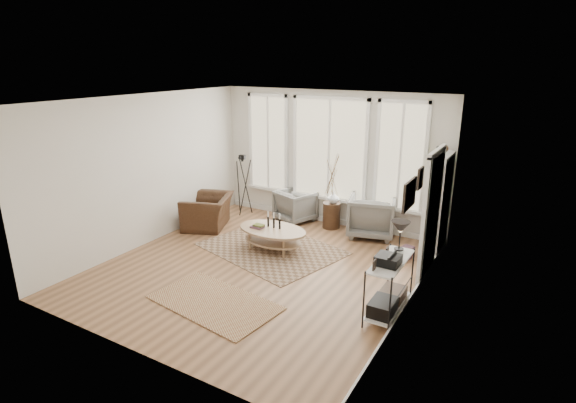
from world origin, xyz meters
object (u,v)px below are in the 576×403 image
Objects in this scene: bookcase at (437,204)px; armchair_right at (372,216)px; low_shelf at (390,281)px; armchair_left at (296,206)px; accent_chair at (208,211)px; coffee_table at (272,233)px; side_table at (332,194)px.

armchair_right is at bearing 170.29° from bookcase.
low_shelf is 4.11m from armchair_left.
accent_chair is at bearing 62.02° from armchair_left.
bookcase is at bearing -163.57° from armchair_left.
coffee_table is 1.47× the size of armchair_right.
bookcase is at bearing 155.48° from armchair_right.
low_shelf reaches higher than accent_chair.
coffee_table is 0.88× the size of side_table.
armchair_left is 1.96m from accent_chair.
bookcase is 2.24m from side_table.
armchair_left is at bearing 108.53° from accent_chair.
bookcase reaches higher than armchair_left.
armchair_right is (-1.26, 2.75, -0.08)m from low_shelf.
armchair_left is 0.82× the size of armchair_right.
low_shelf is 3.02m from armchair_right.
bookcase is at bearing -5.79° from side_table.
bookcase is 4.73m from accent_chair.
side_table is at bearing 95.92° from accent_chair.
armchair_right is 0.96m from side_table.
armchair_right reaches higher than armchair_left.
low_shelf is 0.82× the size of side_table.
bookcase reaches higher than coffee_table.
side_table is (0.48, 1.66, 0.42)m from coffee_table.
armchair_right is (1.79, 0.00, 0.08)m from armchair_left.
coffee_table is 1.91m from accent_chair.
side_table is at bearing -159.43° from armchair_left.
accent_chair is at bearing 168.92° from coffee_table.
armchair_right is at bearing -159.43° from armchair_left.
low_shelf is at bearing -91.28° from bookcase.
bookcase is 3.17m from armchair_left.
low_shelf reaches higher than armchair_right.
low_shelf is 1.39× the size of armchair_right.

